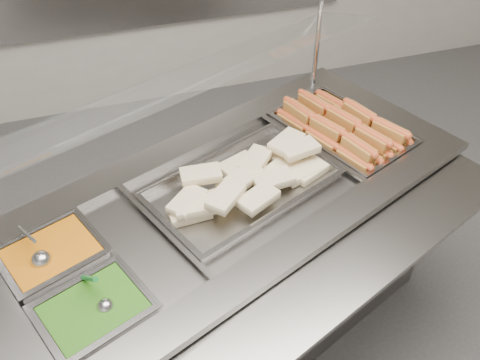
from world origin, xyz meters
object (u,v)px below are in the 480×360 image
object	(u,v)px
sneeze_guard	(189,82)
steam_counter	(231,268)
ladle	(41,259)
pan_hotdogs	(341,135)
pan_wraps	(242,189)
serving_spoon	(103,302)

from	to	relation	value
sneeze_guard	steam_counter	bearing A→B (deg)	-67.57
steam_counter	ladle	bearing A→B (deg)	-168.37
steam_counter	pan_hotdogs	xyz separation A→B (m)	(0.56, 0.23, 0.40)
pan_wraps	serving_spoon	world-z (taller)	serving_spoon
pan_wraps	serving_spoon	xyz separation A→B (m)	(-0.55, -0.39, 0.04)
steam_counter	pan_hotdogs	bearing A→B (deg)	22.43
steam_counter	pan_hotdogs	world-z (taller)	pan_hotdogs
pan_hotdogs	serving_spoon	xyz separation A→B (m)	(-1.06, -0.59, 0.05)
steam_counter	pan_hotdogs	distance (m)	0.73
sneeze_guard	pan_hotdogs	size ratio (longest dim) A/B	2.56
sneeze_guard	ladle	distance (m)	0.76
sneeze_guard	pan_wraps	distance (m)	0.44
ladle	serving_spoon	bearing A→B (deg)	-53.56
sneeze_guard	pan_wraps	bearing A→B (deg)	-52.22
sneeze_guard	ladle	bearing A→B (deg)	-150.25
pan_hotdogs	serving_spoon	bearing A→B (deg)	-150.68
steam_counter	serving_spoon	distance (m)	0.76
sneeze_guard	pan_wraps	xyz separation A→B (m)	(0.14, -0.17, -0.38)
steam_counter	serving_spoon	size ratio (longest dim) A/B	12.42
serving_spoon	steam_counter	bearing A→B (deg)	36.12
pan_wraps	pan_hotdogs	bearing A→B (deg)	22.43
steam_counter	sneeze_guard	xyz separation A→B (m)	(-0.08, 0.20, 0.79)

